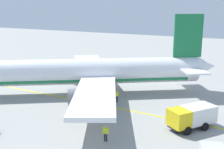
# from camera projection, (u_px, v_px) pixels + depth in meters

# --- Properties ---
(airliner_foreground) EXTENTS (30.69, 35.97, 11.90)m
(airliner_foreground) POSITION_uv_depth(u_px,v_px,m) (83.00, 72.00, 41.72)
(airliner_foreground) COLOR white
(airliner_foreground) RESTS_ON ground
(service_truck_fuel) EXTENTS (5.66, 4.82, 2.44)m
(service_truck_fuel) POSITION_uv_depth(u_px,v_px,m) (192.00, 116.00, 30.13)
(service_truck_fuel) COLOR yellow
(service_truck_fuel) RESTS_ON ground
(crew_marshaller) EXTENTS (0.62, 0.31, 1.61)m
(crew_marshaller) POSITION_uv_depth(u_px,v_px,m) (81.00, 105.00, 34.77)
(crew_marshaller) COLOR #191E33
(crew_marshaller) RESTS_ON ground
(crew_loader_left) EXTENTS (0.34, 0.61, 1.67)m
(crew_loader_left) POSITION_uv_depth(u_px,v_px,m) (106.00, 132.00, 27.27)
(crew_loader_left) COLOR #191E33
(crew_loader_left) RESTS_ON ground
(crew_loader_right) EXTENTS (0.46, 0.52, 1.76)m
(crew_loader_right) POSITION_uv_depth(u_px,v_px,m) (117.00, 95.00, 38.55)
(crew_loader_right) COLOR #191E33
(crew_loader_right) RESTS_ON ground
(apron_guide_line) EXTENTS (0.30, 60.00, 0.01)m
(apron_guide_line) POSITION_uv_depth(u_px,v_px,m) (98.00, 104.00, 37.86)
(apron_guide_line) COLOR yellow
(apron_guide_line) RESTS_ON ground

